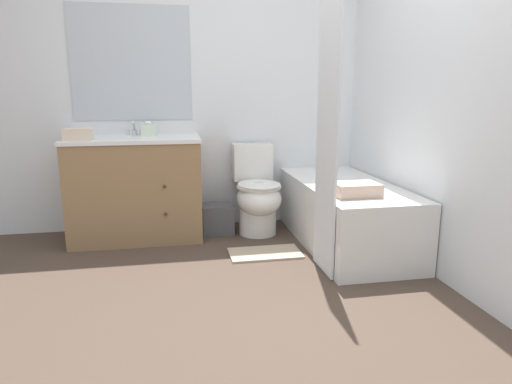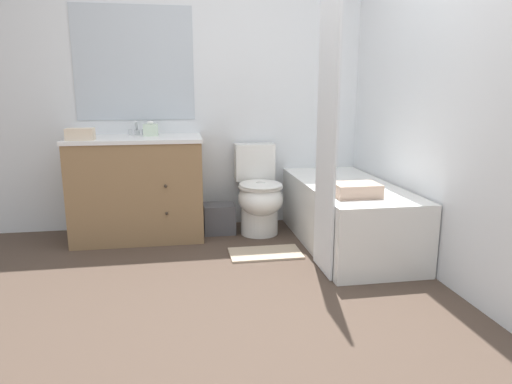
# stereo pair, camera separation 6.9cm
# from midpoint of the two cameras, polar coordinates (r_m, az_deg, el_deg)

# --- Properties ---
(ground_plane) EXTENTS (14.00, 14.00, 0.00)m
(ground_plane) POSITION_cam_midpoint_polar(r_m,az_deg,el_deg) (2.61, -0.65, -14.75)
(ground_plane) COLOR #47382D
(wall_back) EXTENTS (8.00, 0.06, 2.50)m
(wall_back) POSITION_cam_midpoint_polar(r_m,az_deg,el_deg) (4.09, -5.36, 13.26)
(wall_back) COLOR silver
(wall_back) RESTS_ON ground_plane
(wall_right) EXTENTS (0.05, 2.77, 2.50)m
(wall_right) POSITION_cam_midpoint_polar(r_m,az_deg,el_deg) (3.58, 17.54, 12.83)
(wall_right) COLOR silver
(wall_right) RESTS_ON ground_plane
(vanity_cabinet) EXTENTS (1.05, 0.60, 0.83)m
(vanity_cabinet) POSITION_cam_midpoint_polar(r_m,az_deg,el_deg) (3.86, -15.27, 0.55)
(vanity_cabinet) COLOR olive
(vanity_cabinet) RESTS_ON ground_plane
(sink_faucet) EXTENTS (0.14, 0.12, 0.12)m
(sink_faucet) POSITION_cam_midpoint_polar(r_m,az_deg,el_deg) (3.98, -15.45, 7.38)
(sink_faucet) COLOR silver
(sink_faucet) RESTS_ON vanity_cabinet
(toilet) EXTENTS (0.37, 0.63, 0.74)m
(toilet) POSITION_cam_midpoint_polar(r_m,az_deg,el_deg) (3.86, -0.35, -0.37)
(toilet) COLOR white
(toilet) RESTS_ON ground_plane
(bathtub) EXTENTS (0.67, 1.52, 0.50)m
(bathtub) POSITION_cam_midpoint_polar(r_m,az_deg,el_deg) (3.66, 10.51, -2.64)
(bathtub) COLOR white
(bathtub) RESTS_ON ground_plane
(shower_curtain) EXTENTS (0.01, 0.37, 2.00)m
(shower_curtain) POSITION_cam_midpoint_polar(r_m,az_deg,el_deg) (2.96, 8.26, 8.70)
(shower_curtain) COLOR white
(shower_curtain) RESTS_ON ground_plane
(wastebasket) EXTENTS (0.26, 0.23, 0.25)m
(wastebasket) POSITION_cam_midpoint_polar(r_m,az_deg,el_deg) (3.93, -5.33, -3.34)
(wastebasket) COLOR #4C4C51
(wastebasket) RESTS_ON ground_plane
(tissue_box) EXTENTS (0.12, 0.12, 0.12)m
(tissue_box) POSITION_cam_midpoint_polar(r_m,az_deg,el_deg) (3.88, -13.80, 7.56)
(tissue_box) COLOR silver
(tissue_box) RESTS_ON vanity_cabinet
(hand_towel_folded) EXTENTS (0.20, 0.13, 0.09)m
(hand_towel_folded) POSITION_cam_midpoint_polar(r_m,az_deg,el_deg) (3.68, -21.89, 6.69)
(hand_towel_folded) COLOR beige
(hand_towel_folded) RESTS_ON vanity_cabinet
(bath_towel_folded) EXTENTS (0.30, 0.22, 0.09)m
(bath_towel_folded) POSITION_cam_midpoint_polar(r_m,az_deg,el_deg) (3.16, 11.78, 0.30)
(bath_towel_folded) COLOR tan
(bath_towel_folded) RESTS_ON bathtub
(bath_mat) EXTENTS (0.53, 0.30, 0.02)m
(bath_mat) POSITION_cam_midpoint_polar(r_m,az_deg,el_deg) (3.44, 0.55, -7.66)
(bath_mat) COLOR tan
(bath_mat) RESTS_ON ground_plane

